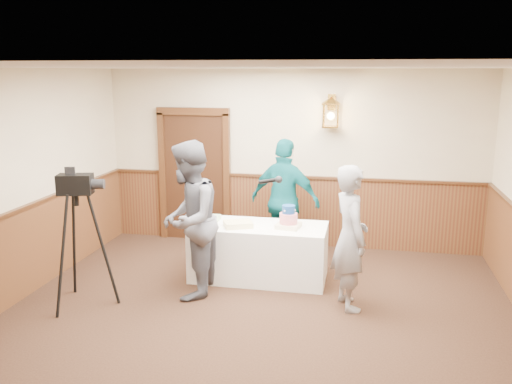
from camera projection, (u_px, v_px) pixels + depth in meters
The scene contains 10 objects.
ground at pixel (244, 348), 5.53m from camera, with size 7.00×7.00×0.00m, color black.
room_shell at pixel (248, 193), 5.64m from camera, with size 6.02×7.02×2.81m.
display_table at pixel (259, 252), 7.31m from camera, with size 1.80×0.80×0.75m, color white.
tiered_cake at pixel (288, 219), 7.09m from camera, with size 0.34×0.34×0.30m.
sheet_cake_yellow at pixel (238, 224), 7.15m from camera, with size 0.36×0.27×0.07m, color #FFE498.
sheet_cake_green at pixel (209, 218), 7.47m from camera, with size 0.27×0.22×0.06m, color #A3CC90.
interviewer at pixel (189, 220), 6.65m from camera, with size 1.57×0.99×1.95m.
baker at pixel (350, 238), 6.32m from camera, with size 0.63×0.41×1.73m, color gray.
assistant_p at pixel (285, 201), 7.89m from camera, with size 1.07×0.44×1.82m, color #0D5C63.
tv_camera_rig at pixel (80, 247), 6.42m from camera, with size 0.63×0.59×1.60m.
Camera 1 is at (1.12, -4.92, 2.77)m, focal length 38.00 mm.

